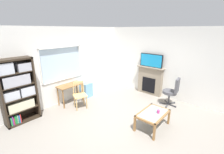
# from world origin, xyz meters

# --- Properties ---
(ground) EXTENTS (5.88, 5.71, 0.02)m
(ground) POSITION_xyz_m (0.00, 0.00, -0.01)
(ground) COLOR gray
(wall_back_with_window) EXTENTS (4.88, 0.15, 2.67)m
(wall_back_with_window) POSITION_xyz_m (0.04, 2.35, 1.32)
(wall_back_with_window) COLOR silver
(wall_back_with_window) RESTS_ON ground
(wall_right) EXTENTS (0.12, 4.91, 2.67)m
(wall_right) POSITION_xyz_m (2.50, 0.00, 1.33)
(wall_right) COLOR silver
(wall_right) RESTS_ON ground
(bookshelf) EXTENTS (0.90, 0.38, 1.85)m
(bookshelf) POSITION_xyz_m (-1.91, 2.11, 0.98)
(bookshelf) COLOR #2D2319
(bookshelf) RESTS_ON ground
(desk_under_window) EXTENTS (0.90, 0.43, 0.70)m
(desk_under_window) POSITION_xyz_m (-0.30, 2.00, 0.58)
(desk_under_window) COLOR olive
(desk_under_window) RESTS_ON ground
(wooden_chair) EXTENTS (0.54, 0.53, 0.90)m
(wooden_chair) POSITION_xyz_m (-0.29, 1.49, 0.46)
(wooden_chair) COLOR tan
(wooden_chair) RESTS_ON ground
(plastic_drawer_unit) EXTENTS (0.35, 0.40, 0.56)m
(plastic_drawer_unit) POSITION_xyz_m (0.47, 2.05, 0.28)
(plastic_drawer_unit) COLOR #72ADDB
(plastic_drawer_unit) RESTS_ON ground
(fireplace) EXTENTS (0.26, 1.11, 1.14)m
(fireplace) POSITION_xyz_m (2.34, 0.28, 0.57)
(fireplace) COLOR gray
(fireplace) RESTS_ON ground
(tv) EXTENTS (0.06, 0.92, 0.52)m
(tv) POSITION_xyz_m (2.33, 0.28, 1.40)
(tv) COLOR black
(tv) RESTS_ON fireplace
(office_chair) EXTENTS (0.57, 0.58, 1.00)m
(office_chair) POSITION_xyz_m (1.90, -0.81, 0.55)
(office_chair) COLOR #4C4C51
(office_chair) RESTS_ON ground
(coffee_table) EXTENTS (0.95, 0.60, 0.45)m
(coffee_table) POSITION_xyz_m (0.28, -0.91, 0.38)
(coffee_table) COLOR #8C9E99
(coffee_table) RESTS_ON ground
(sippy_cup) EXTENTS (0.07, 0.07, 0.09)m
(sippy_cup) POSITION_xyz_m (0.35, -1.02, 0.49)
(sippy_cup) COLOR #DB3D84
(sippy_cup) RESTS_ON coffee_table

